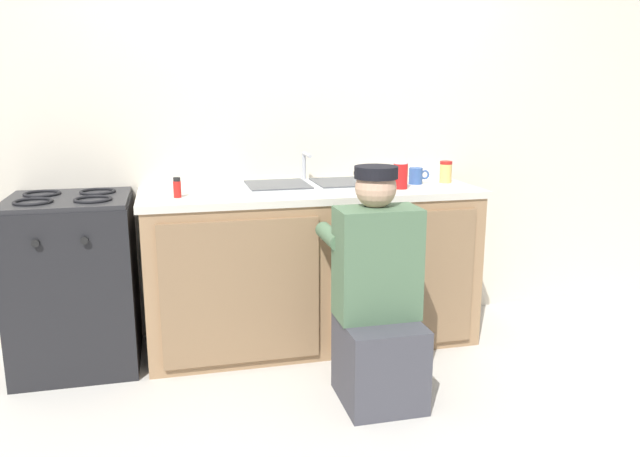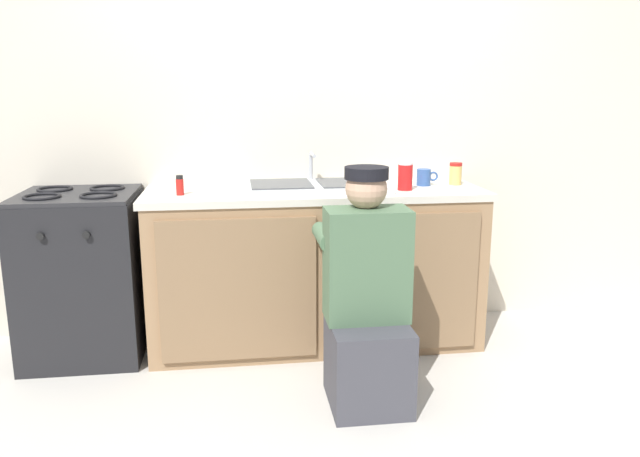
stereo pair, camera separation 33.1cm
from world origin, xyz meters
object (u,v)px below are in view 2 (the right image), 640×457
stove_range (83,275)px  condiment_jar (456,174)px  sink_double_basin (315,186)px  soda_cup_red (405,176)px  plumber_person (367,307)px  spice_bottle_red (180,185)px  coffee_mug (424,177)px

stove_range → condiment_jar: size_ratio=7.17×
sink_double_basin → soda_cup_red: bearing=-11.0°
plumber_person → stove_range: bearing=152.6°
condiment_jar → spice_bottle_red: condiment_jar is taller
spice_bottle_red → coffee_mug: bearing=5.7°
plumber_person → soda_cup_red: size_ratio=7.26×
plumber_person → spice_bottle_red: (-0.87, 0.65, 0.49)m
sink_double_basin → coffee_mug: size_ratio=6.35×
stove_range → spice_bottle_red: bearing=-9.4°
stove_range → coffee_mug: (1.92, 0.05, 0.49)m
sink_double_basin → coffee_mug: (0.64, 0.04, 0.03)m
sink_double_basin → soda_cup_red: sink_double_basin is taller
plumber_person → sink_double_basin: bearing=101.1°
plumber_person → spice_bottle_red: 1.19m
coffee_mug → stove_range: bearing=-178.6°
stove_range → spice_bottle_red: spice_bottle_red is taller
condiment_jar → spice_bottle_red: size_ratio=1.22×
stove_range → plumber_person: (1.42, -0.74, 0.01)m
coffee_mug → condiment_jar: size_ratio=0.98×
sink_double_basin → condiment_jar: sink_double_basin is taller
soda_cup_red → coffee_mug: (0.15, 0.14, -0.03)m
condiment_jar → soda_cup_red: bearing=-157.1°
coffee_mug → spice_bottle_red: (-1.37, -0.14, 0.00)m
sink_double_basin → condiment_jar: 0.83m
plumber_person → coffee_mug: plumber_person is taller
sink_double_basin → plumber_person: bearing=-78.9°
sink_double_basin → soda_cup_red: size_ratio=5.26×
stove_range → soda_cup_red: bearing=-3.0°
plumber_person → spice_bottle_red: size_ratio=10.52×
sink_double_basin → condiment_jar: size_ratio=6.25×
soda_cup_red → spice_bottle_red: size_ratio=1.45×
stove_range → soda_cup_red: size_ratio=6.04×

